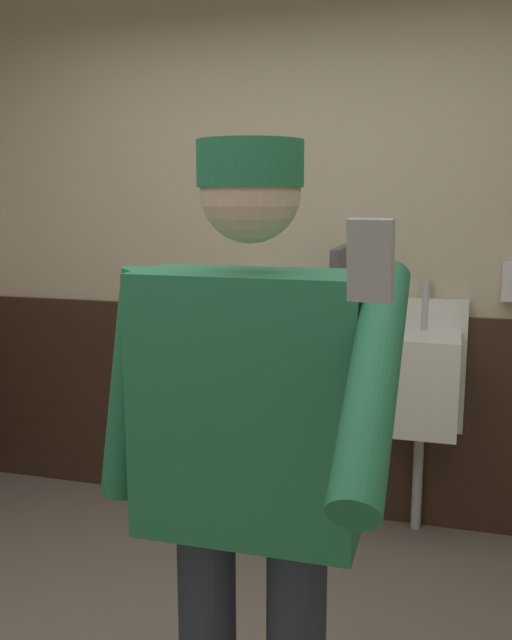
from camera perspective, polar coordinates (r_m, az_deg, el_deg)
wall_back at (r=3.53m, az=3.84°, el=5.79°), size 4.44×0.12×2.72m
wainscot_band_back at (r=3.62m, az=3.43°, el=-7.50°), size 3.84×0.03×1.06m
urinal_left at (r=3.45m, az=0.83°, el=-4.15°), size 0.40×0.34×1.24m
urinal_middle at (r=3.34m, az=13.40°, el=-4.91°), size 0.40×0.34×1.24m
privacy_divider_panel at (r=3.26m, az=6.88°, el=-1.92°), size 0.04×0.40×0.90m
person at (r=1.60m, az=-0.53°, el=-11.51°), size 0.72×0.60×1.74m
cell_phone at (r=0.93m, az=9.40°, el=4.84°), size 0.06×0.04×0.11m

